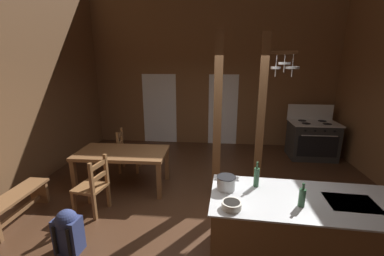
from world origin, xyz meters
TOP-DOWN VIEW (x-y plane):
  - ground_plane at (0.00, 0.00)m, footprint 7.65×8.20m
  - wall_back at (0.00, 3.77)m, footprint 7.65×0.14m
  - glazed_door_back_left at (-1.54, 3.69)m, footprint 1.00×0.01m
  - glazed_panel_back_right at (0.34, 3.69)m, footprint 0.84×0.01m
  - kitchen_island at (1.20, -0.88)m, footprint 2.21×1.07m
  - stove_range at (2.60, 2.80)m, footprint 1.14×0.82m
  - support_post_with_pot_rack at (1.00, 1.00)m, footprint 0.65×0.26m
  - support_post_center at (0.18, 0.68)m, footprint 0.14×0.14m
  - dining_table at (-1.62, 0.81)m, footprint 1.72×0.93m
  - ladderback_chair_near_window at (-1.79, -0.06)m, footprint 0.51×0.51m
  - ladderback_chair_by_post at (-1.82, 1.57)m, footprint 0.50×0.50m
  - bench_along_left_wall at (-2.88, -0.39)m, footprint 0.37×1.12m
  - backpack at (-1.70, -0.94)m, footprint 0.34×0.32m
  - stockpot_on_counter at (0.30, -0.74)m, footprint 0.30×0.23m
  - mixing_bowl_on_counter at (0.35, -1.14)m, footprint 0.21×0.21m
  - bottle_tall_on_counter at (0.67, -0.63)m, footprint 0.07×0.07m
  - bottle_short_on_counter at (1.09, -1.03)m, footprint 0.07×0.07m

SIDE VIEW (x-z plane):
  - ground_plane at x=0.00m, z-range -0.10..0.00m
  - bench_along_left_wall at x=-2.88m, z-range 0.08..0.52m
  - backpack at x=-1.70m, z-range 0.02..0.61m
  - kitchen_island at x=1.20m, z-range 0.00..0.89m
  - ladderback_chair_near_window at x=-1.79m, z-range -0.02..0.93m
  - ladderback_chair_by_post at x=-1.82m, z-range -0.02..0.93m
  - stove_range at x=2.60m, z-range -0.18..1.14m
  - dining_table at x=-1.62m, z-range 0.28..1.02m
  - mixing_bowl_on_counter at x=0.35m, z-range 0.89..0.97m
  - stockpot_on_counter at x=0.30m, z-range 0.89..1.06m
  - bottle_short_on_counter at x=1.09m, z-range 0.87..1.13m
  - bottle_tall_on_counter at x=0.67m, z-range 0.86..1.19m
  - glazed_door_back_left at x=-1.54m, z-range 0.00..2.05m
  - glazed_panel_back_right at x=0.34m, z-range 0.00..2.05m
  - support_post_center at x=0.18m, z-range 0.00..2.88m
  - support_post_with_pot_rack at x=1.00m, z-range 0.11..3.00m
  - wall_back at x=0.00m, z-range 0.00..4.53m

